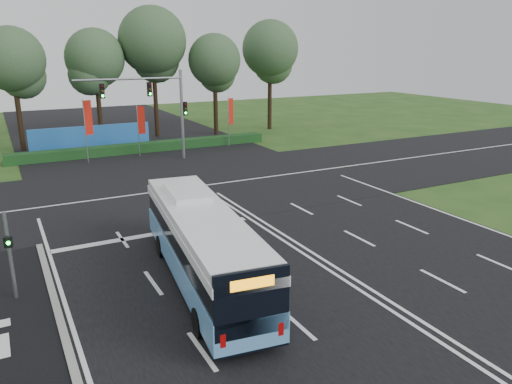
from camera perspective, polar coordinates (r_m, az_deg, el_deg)
ground at (r=22.19m, az=5.00°, el=-6.85°), size 120.00×120.00×0.00m
road_main at (r=22.18m, az=5.00°, el=-6.81°), size 20.00×120.00×0.04m
road_cross at (r=32.35m, az=-6.49°, el=0.64°), size 120.00×14.00×0.05m
kerb_strip at (r=16.58m, az=-20.72°, el=-16.31°), size 0.25×18.00×0.12m
city_bus at (r=18.82m, az=-6.14°, el=-6.06°), size 3.60×11.10×3.13m
pedestrian_signal at (r=19.43m, az=-26.31°, el=-6.28°), size 0.30×0.41×3.30m
banner_flag_left at (r=40.40m, az=-18.70°, el=7.61°), size 0.67×0.35×4.91m
banner_flag_mid at (r=41.78m, az=-13.05°, el=7.70°), size 0.59×0.27×4.19m
banner_flag_right at (r=45.27m, az=-2.95°, el=8.86°), size 0.60×0.29×4.36m
traffic_light_gantry at (r=39.49m, az=-11.00°, el=10.14°), size 8.41×0.28×7.00m
hedge at (r=43.86m, az=-12.51°, el=5.01°), size 22.00×1.20×0.80m
blue_hoarding at (r=45.32m, az=-18.31°, el=5.83°), size 10.00×0.30×2.20m
eucalyptus_row at (r=49.15m, az=-20.47°, el=15.30°), size 42.26×9.11×12.91m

